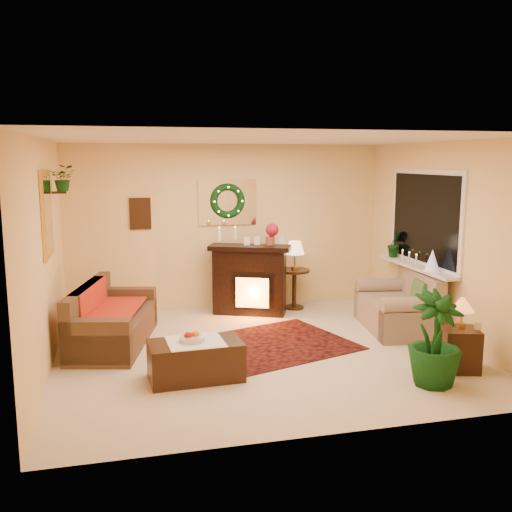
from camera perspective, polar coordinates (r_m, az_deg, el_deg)
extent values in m
plane|color=beige|center=(7.21, 0.68, -9.51)|extent=(5.00, 5.00, 0.00)
plane|color=white|center=(6.81, 0.72, 11.63)|extent=(5.00, 5.00, 0.00)
plane|color=#EFD88C|center=(9.06, -2.89, 2.89)|extent=(5.00, 5.00, 0.00)
plane|color=#EFD88C|center=(4.78, 7.50, -3.30)|extent=(5.00, 5.00, 0.00)
plane|color=#EFD88C|center=(6.72, -20.41, -0.08)|extent=(4.50, 4.50, 0.00)
plane|color=#EFD88C|center=(7.89, 18.56, 1.39)|extent=(4.50, 4.50, 0.00)
cube|color=#61120A|center=(7.40, 0.93, -8.95)|extent=(2.50, 2.16, 0.01)
cube|color=#4E3124|center=(7.58, -14.07, -5.45)|extent=(1.21, 1.95, 0.78)
cube|color=#CD4028|center=(7.68, -14.31, -5.05)|extent=(0.73, 1.18, 0.02)
cube|color=black|center=(8.76, -0.65, -2.31)|extent=(1.14, 0.75, 1.00)
sphere|color=#AF142B|center=(8.71, 1.62, 2.62)|extent=(0.20, 0.20, 0.20)
cylinder|color=white|center=(8.53, -3.70, 2.18)|extent=(0.06, 0.06, 0.18)
cylinder|color=silver|center=(8.61, -2.09, 2.27)|extent=(0.06, 0.06, 0.18)
cube|color=white|center=(9.01, -2.88, 5.40)|extent=(0.92, 0.02, 0.72)
torus|color=#194719|center=(8.97, -2.83, 5.51)|extent=(0.55, 0.11, 0.55)
cube|color=#381E11|center=(8.86, -11.50, 4.18)|extent=(0.32, 0.03, 0.48)
cube|color=gold|center=(6.96, -20.19, 3.99)|extent=(0.03, 0.84, 1.00)
imported|color=#194719|center=(7.67, -18.65, 6.20)|extent=(0.33, 0.28, 0.36)
cube|color=gray|center=(8.24, 13.88, -4.30)|extent=(1.01, 1.52, 0.82)
cube|color=white|center=(8.32, 16.54, 3.63)|extent=(0.03, 1.86, 1.36)
cube|color=black|center=(8.31, 16.45, 3.63)|extent=(0.02, 1.70, 1.22)
cube|color=white|center=(8.36, 15.70, -1.01)|extent=(0.22, 1.86, 0.04)
cone|color=silver|center=(7.90, 17.22, -0.44)|extent=(0.20, 0.20, 0.30)
imported|color=black|center=(8.93, 13.71, 1.13)|extent=(0.29, 0.23, 0.53)
cylinder|color=#3D2618|center=(9.14, 3.84, -3.27)|extent=(0.60, 0.60, 0.64)
cone|color=#EBC189|center=(9.01, 3.90, 0.14)|extent=(0.31, 0.31, 0.47)
cube|color=#532F16|center=(6.91, 19.69, -8.57)|extent=(0.49, 0.49, 0.49)
cone|color=orange|center=(6.82, 19.93, -4.68)|extent=(0.27, 0.27, 0.40)
cube|color=#412514|center=(6.32, -6.06, -10.34)|extent=(1.02, 0.60, 0.42)
cylinder|color=beige|center=(6.25, -6.41, -8.27)|extent=(0.27, 0.27, 0.06)
imported|color=#1F5D19|center=(6.34, 17.44, -8.40)|extent=(1.93, 1.93, 3.02)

